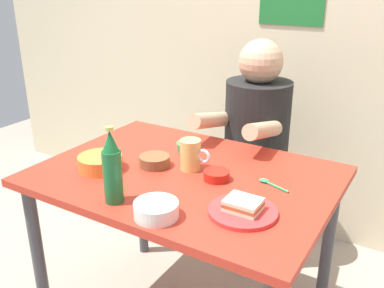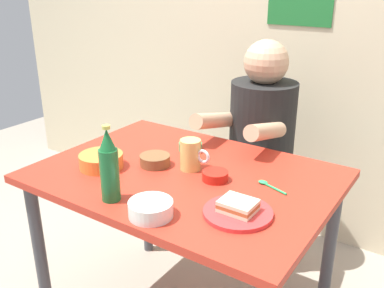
{
  "view_description": "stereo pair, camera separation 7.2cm",
  "coord_description": "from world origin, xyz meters",
  "px_view_note": "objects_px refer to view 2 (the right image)",
  "views": [
    {
      "loc": [
        0.78,
        -1.24,
        1.43
      ],
      "look_at": [
        0.0,
        0.05,
        0.84
      ],
      "focal_mm": 39.86,
      "sensor_mm": 36.0,
      "label": 1
    },
    {
      "loc": [
        0.84,
        -1.2,
        1.43
      ],
      "look_at": [
        0.0,
        0.05,
        0.84
      ],
      "focal_mm": 39.86,
      "sensor_mm": 36.0,
      "label": 2
    }
  ],
  "objects_px": {
    "plate_orange": "(238,213)",
    "sandwich": "(238,206)",
    "person_seated": "(261,124)",
    "beer_mug": "(191,155)",
    "stool": "(258,198)",
    "beer_bottle": "(109,167)",
    "dining_table": "(185,194)",
    "dip_bowl_green": "(190,146)"
  },
  "relations": [
    {
      "from": "plate_orange",
      "to": "beer_mug",
      "type": "relative_size",
      "value": 1.75
    },
    {
      "from": "stool",
      "to": "beer_mug",
      "type": "height_order",
      "value": "beer_mug"
    },
    {
      "from": "sandwich",
      "to": "stool",
      "type": "bearing_deg",
      "value": 110.02
    },
    {
      "from": "sandwich",
      "to": "dip_bowl_green",
      "type": "distance_m",
      "value": 0.55
    },
    {
      "from": "dining_table",
      "to": "dip_bowl_green",
      "type": "height_order",
      "value": "dip_bowl_green"
    },
    {
      "from": "plate_orange",
      "to": "dining_table",
      "type": "bearing_deg",
      "value": 152.91
    },
    {
      "from": "plate_orange",
      "to": "dip_bowl_green",
      "type": "xyz_separation_m",
      "value": [
        -0.42,
        0.36,
        0.01
      ]
    },
    {
      "from": "person_seated",
      "to": "beer_bottle",
      "type": "xyz_separation_m",
      "value": [
        -0.11,
        -0.93,
        0.09
      ]
    },
    {
      "from": "beer_mug",
      "to": "dip_bowl_green",
      "type": "distance_m",
      "value": 0.19
    },
    {
      "from": "person_seated",
      "to": "sandwich",
      "type": "distance_m",
      "value": 0.83
    },
    {
      "from": "dip_bowl_green",
      "to": "dining_table",
      "type": "bearing_deg",
      "value": -61.5
    },
    {
      "from": "beer_mug",
      "to": "dip_bowl_green",
      "type": "relative_size",
      "value": 1.26
    },
    {
      "from": "person_seated",
      "to": "beer_mug",
      "type": "xyz_separation_m",
      "value": [
        -0.02,
        -0.58,
        0.03
      ]
    },
    {
      "from": "sandwich",
      "to": "beer_bottle",
      "type": "relative_size",
      "value": 0.42
    },
    {
      "from": "plate_orange",
      "to": "beer_mug",
      "type": "bearing_deg",
      "value": 147.36
    },
    {
      "from": "dining_table",
      "to": "person_seated",
      "type": "height_order",
      "value": "person_seated"
    },
    {
      "from": "dining_table",
      "to": "plate_orange",
      "type": "distance_m",
      "value": 0.37
    },
    {
      "from": "dip_bowl_green",
      "to": "plate_orange",
      "type": "bearing_deg",
      "value": -40.26
    },
    {
      "from": "stool",
      "to": "person_seated",
      "type": "bearing_deg",
      "value": -90.0
    },
    {
      "from": "plate_orange",
      "to": "beer_mug",
      "type": "height_order",
      "value": "beer_mug"
    },
    {
      "from": "sandwich",
      "to": "dip_bowl_green",
      "type": "xyz_separation_m",
      "value": [
        -0.42,
        0.36,
        -0.01
      ]
    },
    {
      "from": "beer_mug",
      "to": "beer_bottle",
      "type": "xyz_separation_m",
      "value": [
        -0.09,
        -0.35,
        0.06
      ]
    },
    {
      "from": "stool",
      "to": "plate_orange",
      "type": "xyz_separation_m",
      "value": [
        0.29,
        -0.79,
        0.4
      ]
    },
    {
      "from": "sandwich",
      "to": "beer_bottle",
      "type": "xyz_separation_m",
      "value": [
        -0.4,
        -0.15,
        0.09
      ]
    },
    {
      "from": "person_seated",
      "to": "plate_orange",
      "type": "height_order",
      "value": "person_seated"
    },
    {
      "from": "plate_orange",
      "to": "beer_mug",
      "type": "xyz_separation_m",
      "value": [
        -0.31,
        0.2,
        0.05
      ]
    },
    {
      "from": "plate_orange",
      "to": "sandwich",
      "type": "bearing_deg",
      "value": 153.43
    },
    {
      "from": "dining_table",
      "to": "person_seated",
      "type": "bearing_deg",
      "value": 87.59
    },
    {
      "from": "dining_table",
      "to": "dip_bowl_green",
      "type": "xyz_separation_m",
      "value": [
        -0.11,
        0.19,
        0.11
      ]
    },
    {
      "from": "person_seated",
      "to": "plate_orange",
      "type": "bearing_deg",
      "value": -69.71
    },
    {
      "from": "stool",
      "to": "dip_bowl_green",
      "type": "bearing_deg",
      "value": -106.86
    },
    {
      "from": "beer_bottle",
      "to": "beer_mug",
      "type": "bearing_deg",
      "value": 76.11
    },
    {
      "from": "stool",
      "to": "beer_mug",
      "type": "relative_size",
      "value": 3.57
    },
    {
      "from": "dining_table",
      "to": "sandwich",
      "type": "relative_size",
      "value": 10.0
    },
    {
      "from": "stool",
      "to": "beer_bottle",
      "type": "distance_m",
      "value": 1.07
    },
    {
      "from": "dining_table",
      "to": "person_seated",
      "type": "distance_m",
      "value": 0.63
    },
    {
      "from": "beer_mug",
      "to": "beer_bottle",
      "type": "relative_size",
      "value": 0.48
    },
    {
      "from": "dining_table",
      "to": "beer_mug",
      "type": "relative_size",
      "value": 8.73
    },
    {
      "from": "stool",
      "to": "person_seated",
      "type": "xyz_separation_m",
      "value": [
        -0.0,
        -0.01,
        0.42
      ]
    },
    {
      "from": "stool",
      "to": "dip_bowl_green",
      "type": "height_order",
      "value": "dip_bowl_green"
    },
    {
      "from": "dining_table",
      "to": "plate_orange",
      "type": "xyz_separation_m",
      "value": [
        0.31,
        -0.16,
        0.1
      ]
    },
    {
      "from": "person_seated",
      "to": "beer_mug",
      "type": "distance_m",
      "value": 0.58
    }
  ]
}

